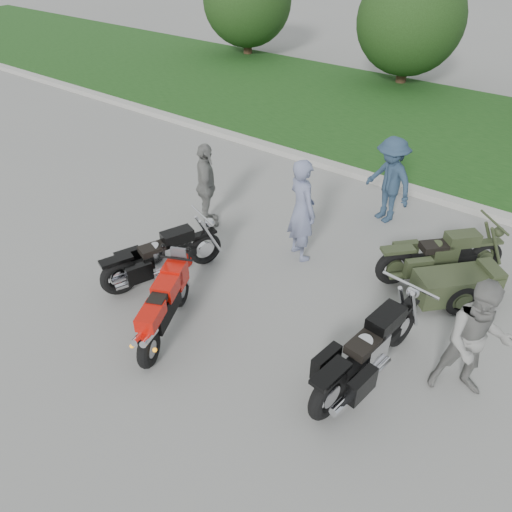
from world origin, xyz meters
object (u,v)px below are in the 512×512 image
Objects in this scene: cruiser_right at (365,355)px; person_back at (206,186)px; cruiser_left at (159,259)px; cruiser_sidecar at (447,273)px; person_stripe at (302,210)px; person_grey at (476,341)px; sportbike_red at (163,307)px; person_denim at (389,180)px.

person_back is at bearing 164.56° from cruiser_right.
cruiser_sidecar is at bearing 52.98° from cruiser_left.
person_stripe is at bearing 74.39° from cruiser_left.
cruiser_left is 5.07m from person_grey.
cruiser_left is 1.25× the size of person_back.
person_back is (-1.64, 2.78, 0.33)m from sportbike_red.
sportbike_red is 4.62m from cruiser_sidecar.
sportbike_red is 0.93× the size of person_stripe.
person_stripe is at bearing -84.82° from person_denim.
cruiser_sidecar is 4.72m from person_back.
cruiser_right is at bearing -175.72° from person_grey.
cruiser_left is 3.85m from cruiser_right.
cruiser_sidecar reaches higher than cruiser_left.
person_back reaches higher than cruiser_sidecar.
cruiser_sidecar is at bearing -124.35° from person_back.
cruiser_right is 1.43× the size of person_back.
sportbike_red is at bearing 176.61° from person_grey.
person_stripe reaches higher than cruiser_sidecar.
cruiser_sidecar is 1.18× the size of person_denim.
cruiser_left is at bearing 162.57° from person_grey.
cruiser_right reaches higher than cruiser_sidecar.
sportbike_red is 2.97m from cruiser_right.
person_denim is (2.18, 4.26, 0.45)m from cruiser_left.
sportbike_red is at bearing -88.12° from cruiser_sidecar.
cruiser_left is at bearing 81.41° from person_stripe.
person_stripe is at bearing 146.12° from cruiser_right.
person_denim is (-2.81, 3.49, -0.00)m from person_grey.
person_denim is (-1.67, 4.16, 0.41)m from cruiser_right.
person_denim reaches higher than person_back.
person_stripe is 1.11× the size of person_back.
cruiser_right is 4.80m from person_back.
cruiser_left is (-1.05, 0.89, -0.09)m from sportbike_red.
cruiser_right is at bearing -52.16° from cruiser_sidecar.
person_stripe is 1.08× the size of person_denim.
sportbike_red is 4.29m from person_grey.
person_grey is (3.48, -1.33, -0.07)m from person_stripe.
person_grey is at bearing -144.57° from person_back.
person_back is (-2.10, -0.20, -0.10)m from person_stripe.
cruiser_sidecar is at bearing 90.68° from person_grey.
cruiser_left is 1.02× the size of cruiser_sidecar.
person_back is (-2.76, -2.36, -0.03)m from person_denim.
person_denim is (0.67, 2.16, -0.07)m from person_stripe.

